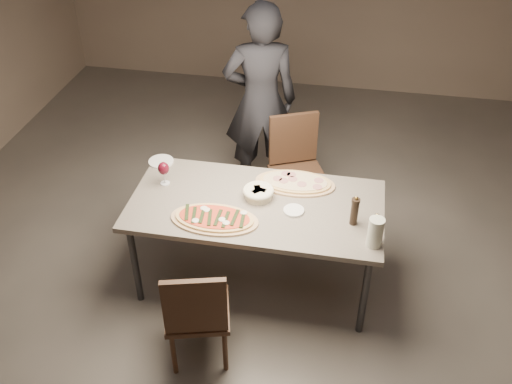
% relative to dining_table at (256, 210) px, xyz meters
% --- Properties ---
extents(room, '(7.00, 7.00, 7.00)m').
position_rel_dining_table_xyz_m(room, '(0.00, 0.00, 0.71)').
color(room, '#59524C').
rests_on(room, ground).
extents(dining_table, '(1.80, 0.90, 0.75)m').
position_rel_dining_table_xyz_m(dining_table, '(0.00, 0.00, 0.00)').
color(dining_table, slate).
rests_on(dining_table, ground).
extents(zucchini_pizza, '(0.61, 0.34, 0.05)m').
position_rel_dining_table_xyz_m(zucchini_pizza, '(-0.24, -0.24, 0.07)').
color(zucchini_pizza, tan).
rests_on(zucchini_pizza, dining_table).
extents(ham_pizza, '(0.59, 0.33, 0.04)m').
position_rel_dining_table_xyz_m(ham_pizza, '(0.24, 0.28, 0.07)').
color(ham_pizza, tan).
rests_on(ham_pizza, dining_table).
extents(bread_basket, '(0.22, 0.22, 0.08)m').
position_rel_dining_table_xyz_m(bread_basket, '(0.00, 0.07, 0.10)').
color(bread_basket, beige).
rests_on(bread_basket, dining_table).
extents(oil_dish, '(0.15, 0.15, 0.02)m').
position_rel_dining_table_xyz_m(oil_dish, '(0.28, -0.04, 0.07)').
color(oil_dish, white).
rests_on(oil_dish, dining_table).
extents(pepper_mill_left, '(0.05, 0.05, 0.21)m').
position_rel_dining_table_xyz_m(pepper_mill_left, '(0.83, -0.23, 0.16)').
color(pepper_mill_left, black).
rests_on(pepper_mill_left, dining_table).
extents(pepper_mill_right, '(0.06, 0.06, 0.23)m').
position_rel_dining_table_xyz_m(pepper_mill_right, '(0.69, -0.10, 0.16)').
color(pepper_mill_right, black).
rests_on(pepper_mill_right, dining_table).
extents(carafe, '(0.10, 0.10, 0.21)m').
position_rel_dining_table_xyz_m(carafe, '(0.83, -0.29, 0.16)').
color(carafe, silver).
rests_on(carafe, dining_table).
extents(wine_glass, '(0.08, 0.08, 0.19)m').
position_rel_dining_table_xyz_m(wine_glass, '(-0.71, 0.11, 0.19)').
color(wine_glass, silver).
rests_on(wine_glass, dining_table).
extents(side_plate, '(0.20, 0.20, 0.01)m').
position_rel_dining_table_xyz_m(side_plate, '(-0.83, 0.38, 0.06)').
color(side_plate, white).
rests_on(side_plate, dining_table).
extents(chair_near, '(0.50, 0.50, 0.86)m').
position_rel_dining_table_xyz_m(chair_near, '(-0.22, -0.83, -0.21)').
color(chair_near, '#3F281A').
rests_on(chair_near, ground).
extents(chair_far, '(0.58, 0.58, 0.93)m').
position_rel_dining_table_xyz_m(chair_far, '(0.18, 0.91, -0.17)').
color(chair_far, '#3F281A').
rests_on(chair_far, ground).
extents(diner, '(0.74, 0.59, 1.79)m').
position_rel_dining_table_xyz_m(diner, '(-0.19, 1.25, 0.20)').
color(diner, black).
rests_on(diner, ground).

